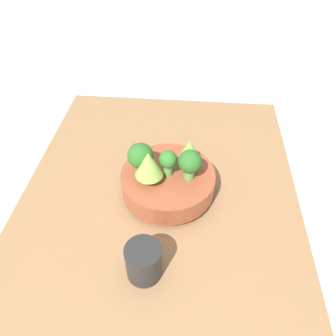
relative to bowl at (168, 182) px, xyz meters
name	(u,v)px	position (x,y,z in m)	size (l,w,h in m)	color
ground_plane	(161,195)	(-0.02, -0.02, -0.08)	(6.00, 6.00, 0.00)	beige
table	(161,190)	(-0.02, -0.02, -0.06)	(0.86, 0.73, 0.04)	olive
bowl	(168,182)	(0.00, 0.00, 0.00)	(0.24, 0.24, 0.07)	brown
broccoli_floret_front	(140,156)	(0.00, -0.07, 0.08)	(0.06, 0.06, 0.08)	#609347
broccoli_floret_back	(190,163)	(0.01, 0.05, 0.08)	(0.06, 0.06, 0.08)	#609347
romanesco_piece_far	(189,150)	(-0.04, 0.05, 0.08)	(0.05, 0.05, 0.08)	#609347
romanesco_piece_near	(149,164)	(0.03, -0.04, 0.08)	(0.07, 0.07, 0.09)	#7AB256
broccoli_floret_center	(168,161)	(0.00, 0.00, 0.07)	(0.05, 0.05, 0.07)	#609347
cup	(144,261)	(0.23, -0.03, 0.00)	(0.08, 0.08, 0.09)	black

